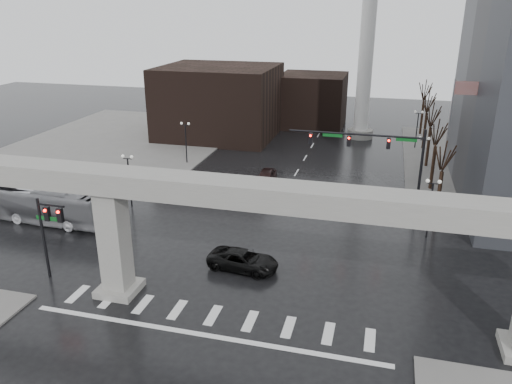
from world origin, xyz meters
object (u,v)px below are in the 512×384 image
pickup_truck (243,260)px  city_bus (46,205)px  signal_mast_arm (379,151)px  far_car (266,177)px

pickup_truck → city_bus: (-19.16, 3.73, 0.90)m
signal_mast_arm → pickup_truck: (-8.78, -13.74, -5.11)m
pickup_truck → far_car: bearing=15.0°
city_bus → signal_mast_arm: bearing=-67.4°
city_bus → far_car: bearing=-45.4°
pickup_truck → far_car: 18.61m
pickup_truck → city_bus: city_bus is taller
signal_mast_arm → far_car: signal_mast_arm is taller
signal_mast_arm → far_car: (-11.49, 4.67, -5.06)m
pickup_truck → far_car: far_car is taller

